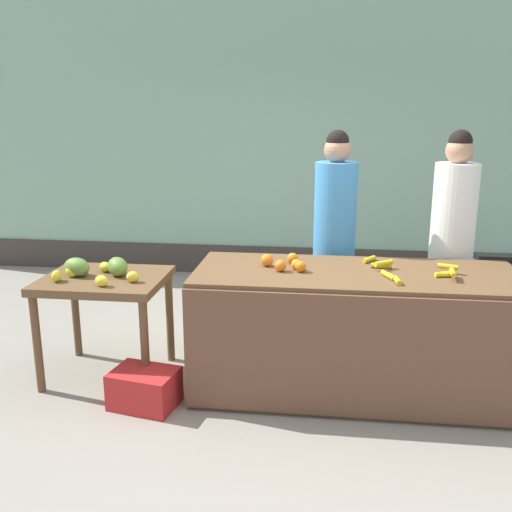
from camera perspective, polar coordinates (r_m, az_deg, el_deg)
ground_plane at (r=4.36m, az=3.46°, el=-12.86°), size 24.00×24.00×0.00m
market_wall_back at (r=6.89m, az=5.36°, el=11.46°), size 9.68×0.23×3.35m
fruit_stall_counter at (r=4.16m, az=9.80°, el=-7.60°), size 2.27×0.90×0.90m
side_table_wooden at (r=4.40m, az=-15.02°, el=-3.43°), size 0.90×0.74×0.80m
banana_bunch_pile at (r=4.04m, az=15.26°, el=-1.34°), size 0.65×0.66×0.07m
orange_pile at (r=4.04m, az=2.93°, el=-0.67°), size 0.33×0.30×0.09m
mango_papaya_pile at (r=4.36m, az=-15.93°, el=-1.23°), size 0.65×0.49×0.14m
vendor_woman_blue_shirt at (r=4.67m, az=7.88°, el=1.20°), size 0.34×0.34×1.86m
vendor_woman_white_shirt at (r=4.74m, az=19.07°, el=0.76°), size 0.34×0.34×1.86m
parked_motorcycle at (r=5.79m, az=24.18°, el=-2.85°), size 1.60×0.18×0.88m
produce_crate at (r=4.10m, az=-11.18°, el=-12.97°), size 0.49×0.40×0.26m
produce_sack at (r=4.93m, az=-4.22°, el=-6.32°), size 0.39×0.33×0.50m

